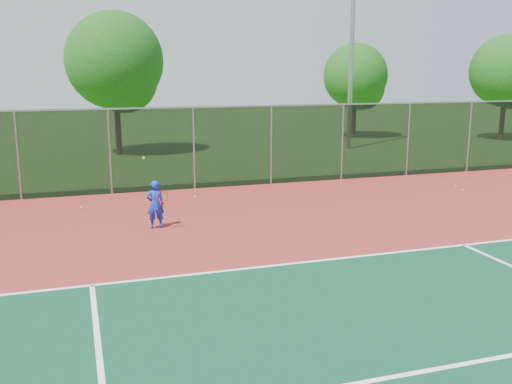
% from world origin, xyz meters
% --- Properties ---
extents(ground, '(120.00, 120.00, 0.00)m').
position_xyz_m(ground, '(0.00, 0.00, 0.00)').
color(ground, '#29601B').
rests_on(ground, ground).
extents(court_apron, '(30.00, 20.00, 0.02)m').
position_xyz_m(court_apron, '(0.00, 2.00, 0.01)').
color(court_apron, maroon).
rests_on(court_apron, ground).
extents(fence_back, '(30.00, 0.06, 3.03)m').
position_xyz_m(fence_back, '(0.00, 12.00, 1.56)').
color(fence_back, black).
rests_on(fence_back, court_apron).
extents(tennis_player, '(0.59, 0.58, 2.01)m').
position_xyz_m(tennis_player, '(-5.13, 6.98, 0.70)').
color(tennis_player, '#142CBC').
rests_on(tennis_player, court_apron).
extents(practice_ball_0, '(0.07, 0.07, 0.07)m').
position_xyz_m(practice_ball_0, '(-3.32, 10.40, 0.06)').
color(practice_ball_0, yellow).
rests_on(practice_ball_0, court_apron).
extents(practice_ball_2, '(0.07, 0.07, 0.07)m').
position_xyz_m(practice_ball_2, '(6.18, 8.51, 0.06)').
color(practice_ball_2, yellow).
rests_on(practice_ball_2, court_apron).
extents(practice_ball_3, '(0.07, 0.07, 0.07)m').
position_xyz_m(practice_ball_3, '(6.45, 9.29, 0.06)').
color(practice_ball_3, yellow).
rests_on(practice_ball_3, court_apron).
extents(practice_ball_4, '(0.07, 0.07, 0.07)m').
position_xyz_m(practice_ball_4, '(-7.09, 10.00, 0.06)').
color(practice_ball_4, yellow).
rests_on(practice_ball_4, court_apron).
extents(practice_ball_5, '(0.07, 0.07, 0.07)m').
position_xyz_m(practice_ball_5, '(-4.94, 10.41, 0.06)').
color(practice_ball_5, yellow).
rests_on(practice_ball_5, court_apron).
extents(floodlight_n, '(0.90, 0.40, 12.89)m').
position_xyz_m(floodlight_n, '(7.52, 20.33, 7.23)').
color(floodlight_n, gray).
rests_on(floodlight_n, ground).
extents(tree_back_left, '(4.96, 4.96, 7.29)m').
position_xyz_m(tree_back_left, '(-4.85, 21.90, 4.57)').
color(tree_back_left, '#332312').
rests_on(tree_back_left, ground).
extents(tree_back_mid, '(4.12, 4.12, 6.05)m').
position_xyz_m(tree_back_mid, '(10.41, 25.08, 3.80)').
color(tree_back_mid, '#332312').
rests_on(tree_back_mid, ground).
extents(tree_back_right, '(4.43, 4.43, 6.50)m').
position_xyz_m(tree_back_right, '(18.62, 20.95, 4.08)').
color(tree_back_right, '#332312').
rests_on(tree_back_right, ground).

